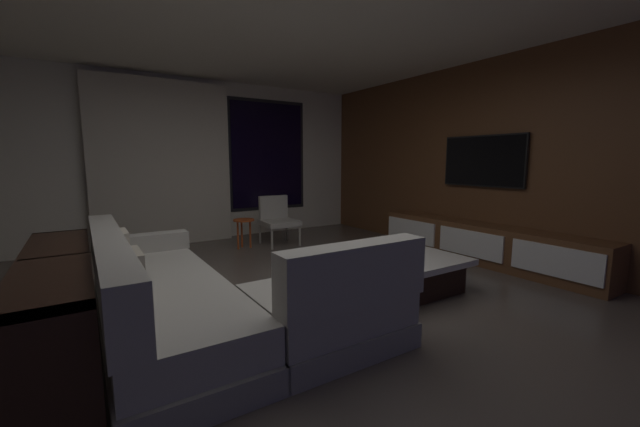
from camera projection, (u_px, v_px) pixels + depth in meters
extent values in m
plane|color=#564C44|center=(305.00, 308.00, 3.47)|extent=(9.20, 9.20, 0.00)
cube|color=silver|center=(196.00, 161.00, 6.33)|extent=(6.60, 0.12, 2.70)
cube|color=black|center=(267.00, 155.00, 6.96)|extent=(1.52, 0.02, 2.02)
cube|color=black|center=(268.00, 155.00, 6.95)|extent=(1.40, 0.03, 1.90)
cube|color=beige|center=(163.00, 164.00, 5.90)|extent=(2.10, 0.12, 2.60)
cube|color=brown|center=(505.00, 161.00, 4.92)|extent=(0.12, 7.80, 2.70)
cube|color=gray|center=(166.00, 322.00, 2.96)|extent=(0.90, 2.50, 0.18)
cube|color=#B2ADA3|center=(165.00, 296.00, 2.93)|extent=(0.86, 2.42, 0.24)
cube|color=#B2ADA3|center=(110.00, 263.00, 2.69)|extent=(0.20, 2.50, 0.40)
cube|color=#B2ADA3|center=(142.00, 243.00, 3.86)|extent=(0.90, 0.20, 0.18)
cube|color=gray|center=(325.00, 330.00, 2.81)|extent=(1.10, 0.90, 0.18)
cube|color=#B2ADA3|center=(325.00, 304.00, 2.78)|extent=(1.07, 0.86, 0.24)
cube|color=#B2ADA3|center=(355.00, 274.00, 2.45)|extent=(1.10, 0.20, 0.40)
cube|color=beige|center=(122.00, 251.00, 3.22)|extent=(0.10, 0.36, 0.36)
cube|color=#B2A893|center=(134.00, 277.00, 2.51)|extent=(0.10, 0.36, 0.36)
cube|color=black|center=(396.00, 274.00, 4.00)|extent=(1.00, 1.00, 0.30)
cube|color=white|center=(397.00, 258.00, 3.98)|extent=(1.16, 1.16, 0.06)
cube|color=#9DD64E|center=(379.00, 251.00, 4.08)|extent=(0.20, 0.21, 0.03)
cube|color=#BAC36E|center=(378.00, 249.00, 4.06)|extent=(0.21, 0.17, 0.03)
cube|color=brown|center=(378.00, 247.00, 4.06)|extent=(0.29, 0.22, 0.02)
cube|color=#A1D08D|center=(379.00, 244.00, 4.07)|extent=(0.27, 0.15, 0.03)
cylinder|color=#B2ADA0|center=(300.00, 235.00, 5.97)|extent=(0.04, 0.04, 0.36)
cylinder|color=#B2ADA0|center=(272.00, 238.00, 5.73)|extent=(0.04, 0.04, 0.36)
cylinder|color=#B2ADA0|center=(286.00, 230.00, 6.39)|extent=(0.04, 0.04, 0.36)
cylinder|color=#B2ADA0|center=(260.00, 233.00, 6.15)|extent=(0.04, 0.04, 0.36)
cube|color=#B2ADA3|center=(279.00, 223.00, 6.04)|extent=(0.56, 0.58, 0.08)
cube|color=#B2ADA3|center=(273.00, 207.00, 6.21)|extent=(0.49, 0.10, 0.38)
cylinder|color=#BF4C1E|center=(238.00, 235.00, 5.73)|extent=(0.03, 0.03, 0.46)
cylinder|color=#BF4C1E|center=(250.00, 233.00, 5.83)|extent=(0.03, 0.03, 0.46)
cylinder|color=#BF4C1E|center=(242.00, 233.00, 5.86)|extent=(0.03, 0.03, 0.46)
cylinder|color=#BF4C1E|center=(244.00, 220.00, 5.75)|extent=(0.32, 0.32, 0.02)
cube|color=brown|center=(480.00, 243.00, 5.00)|extent=(0.44, 3.10, 0.52)
cube|color=white|center=(554.00, 261.00, 4.01)|extent=(0.02, 0.93, 0.33)
cube|color=white|center=(469.00, 243.00, 4.88)|extent=(0.02, 0.93, 0.33)
cube|color=white|center=(410.00, 231.00, 5.75)|extent=(0.02, 0.93, 0.33)
cube|color=black|center=(544.00, 269.00, 4.29)|extent=(0.33, 0.68, 0.19)
cube|color=#B5436C|center=(568.00, 275.00, 4.07)|extent=(0.03, 0.04, 0.18)
cube|color=#5D7AAF|center=(552.00, 273.00, 4.22)|extent=(0.03, 0.04, 0.15)
cube|color=#4A8BD6|center=(536.00, 268.00, 4.36)|extent=(0.03, 0.04, 0.16)
cube|color=#C2C057|center=(521.00, 265.00, 4.51)|extent=(0.03, 0.04, 0.16)
cube|color=black|center=(483.00, 161.00, 5.07)|extent=(0.04, 1.20, 0.69)
cube|color=black|center=(483.00, 161.00, 5.07)|extent=(0.05, 1.16, 0.65)
cube|color=black|center=(54.00, 259.00, 2.43)|extent=(0.40, 2.10, 0.04)
cube|color=black|center=(63.00, 343.00, 2.51)|extent=(0.38, 2.04, 0.03)
cube|color=black|center=(49.00, 390.00, 1.62)|extent=(0.40, 0.04, 0.74)
cube|color=black|center=(64.00, 272.00, 3.33)|extent=(0.40, 0.04, 0.74)
cube|color=black|center=(59.00, 311.00, 2.48)|extent=(0.38, 0.03, 0.74)
cube|color=silver|center=(51.00, 387.00, 1.77)|extent=(0.18, 0.04, 0.27)
cube|color=silver|center=(54.00, 369.00, 1.93)|extent=(0.18, 0.04, 0.26)
cube|color=white|center=(59.00, 353.00, 2.10)|extent=(0.18, 0.04, 0.26)
cube|color=silver|center=(60.00, 342.00, 2.26)|extent=(0.18, 0.04, 0.23)
cube|color=silver|center=(61.00, 328.00, 2.41)|extent=(0.18, 0.04, 0.26)
cube|color=silver|center=(62.00, 320.00, 2.57)|extent=(0.18, 0.04, 0.23)
cube|color=white|center=(61.00, 310.00, 2.72)|extent=(0.18, 0.04, 0.24)
cube|color=silver|center=(63.00, 302.00, 2.88)|extent=(0.18, 0.04, 0.24)
cube|color=silver|center=(64.00, 293.00, 3.04)|extent=(0.18, 0.04, 0.27)
cube|color=silver|center=(64.00, 288.00, 3.20)|extent=(0.18, 0.04, 0.24)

